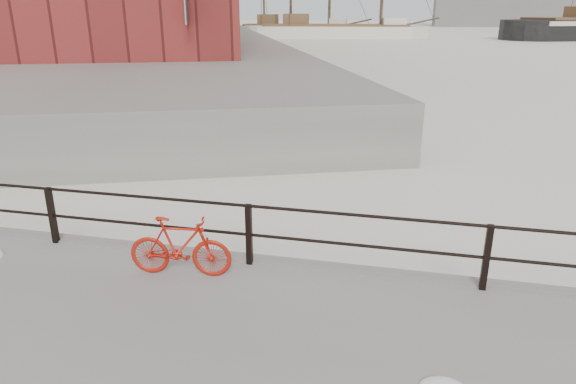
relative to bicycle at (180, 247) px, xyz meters
The scene contains 8 objects.
ground 4.53m from the bicycle, ahead, with size 400.00×400.00×0.00m, color white.
far_quay 80.98m from the bicycle, 116.08° to the left, with size 24.00×150.00×1.80m, color gray.
guardrail 4.44m from the bicycle, ahead, with size 28.00×0.10×1.00m, color black, non-canonical shape.
bicycle is the anchor object (origin of this frame).
schooner_mid 76.00m from the bicycle, 96.33° to the left, with size 30.08×12.73×21.53m, color beige, non-canonical shape.
schooner_left 80.57m from the bicycle, 100.91° to the left, with size 23.40×10.64×17.87m, color silver, non-canonical shape.
workboat_near 37.81m from the bicycle, 117.29° to the left, with size 12.28×4.09×7.00m, color black, non-canonical shape.
workboat_far 51.15m from the bicycle, 124.43° to the left, with size 11.80×4.08×7.00m, color black, non-canonical shape.
Camera 1 is at (-1.27, -7.11, 4.16)m, focal length 32.00 mm.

